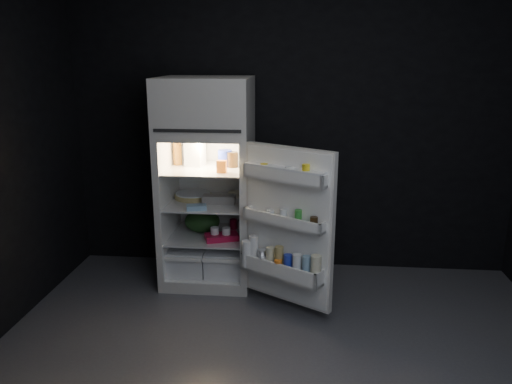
# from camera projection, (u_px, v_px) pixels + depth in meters

# --- Properties ---
(floor) EXTENTS (4.00, 3.40, 0.00)m
(floor) POSITION_uv_depth(u_px,v_px,m) (279.00, 368.00, 3.22)
(floor) COLOR #4F4F54
(floor) RESTS_ON ground
(wall_back) EXTENTS (4.00, 0.00, 2.70)m
(wall_back) POSITION_uv_depth(u_px,v_px,m) (290.00, 124.00, 4.49)
(wall_back) COLOR black
(wall_back) RESTS_ON ground
(wall_front) EXTENTS (4.00, 0.00, 2.70)m
(wall_front) POSITION_uv_depth(u_px,v_px,m) (253.00, 307.00, 1.23)
(wall_front) COLOR black
(wall_front) RESTS_ON ground
(refrigerator) EXTENTS (0.76, 0.71, 1.78)m
(refrigerator) POSITION_uv_depth(u_px,v_px,m) (208.00, 175.00, 4.30)
(refrigerator) COLOR silver
(refrigerator) RESTS_ON ground
(fridge_door) EXTENTS (0.72, 0.53, 1.22)m
(fridge_door) POSITION_uv_depth(u_px,v_px,m) (286.00, 230.00, 3.76)
(fridge_door) COLOR silver
(fridge_door) RESTS_ON ground
(milk_jug) EXTENTS (0.17, 0.17, 0.24)m
(milk_jug) POSITION_uv_depth(u_px,v_px,m) (195.00, 152.00, 4.29)
(milk_jug) COLOR white
(milk_jug) RESTS_ON refrigerator
(mayo_jar) EXTENTS (0.13, 0.13, 0.14)m
(mayo_jar) POSITION_uv_depth(u_px,v_px,m) (225.00, 158.00, 4.29)
(mayo_jar) COLOR #1F31AB
(mayo_jar) RESTS_ON refrigerator
(jam_jar) EXTENTS (0.10, 0.10, 0.13)m
(jam_jar) POSITION_uv_depth(u_px,v_px,m) (233.00, 160.00, 4.25)
(jam_jar) COLOR black
(jam_jar) RESTS_ON refrigerator
(amber_bottle) EXTENTS (0.10, 0.10, 0.22)m
(amber_bottle) POSITION_uv_depth(u_px,v_px,m) (177.00, 152.00, 4.34)
(amber_bottle) COLOR orange
(amber_bottle) RESTS_ON refrigerator
(small_carton) EXTENTS (0.08, 0.06, 0.10)m
(small_carton) POSITION_uv_depth(u_px,v_px,m) (222.00, 167.00, 4.05)
(small_carton) COLOR orange
(small_carton) RESTS_ON refrigerator
(egg_carton) EXTENTS (0.28, 0.11, 0.07)m
(egg_carton) POSITION_uv_depth(u_px,v_px,m) (219.00, 199.00, 4.26)
(egg_carton) COLOR gray
(egg_carton) RESTS_ON refrigerator
(pie) EXTENTS (0.39, 0.39, 0.04)m
(pie) POSITION_uv_depth(u_px,v_px,m) (193.00, 196.00, 4.42)
(pie) COLOR tan
(pie) RESTS_ON refrigerator
(flat_package) EXTENTS (0.18, 0.12, 0.04)m
(flat_package) POSITION_uv_depth(u_px,v_px,m) (197.00, 207.00, 4.09)
(flat_package) COLOR #7BA1BE
(flat_package) RESTS_ON refrigerator
(wrapped_pkg) EXTENTS (0.12, 0.11, 0.05)m
(wrapped_pkg) POSITION_uv_depth(u_px,v_px,m) (235.00, 194.00, 4.46)
(wrapped_pkg) COLOR beige
(wrapped_pkg) RESTS_ON refrigerator
(produce_bag) EXTENTS (0.39, 0.36, 0.20)m
(produce_bag) POSITION_uv_depth(u_px,v_px,m) (202.00, 221.00, 4.44)
(produce_bag) COLOR #193815
(produce_bag) RESTS_ON refrigerator
(yogurt_tray) EXTENTS (0.31, 0.24, 0.05)m
(yogurt_tray) POSITION_uv_depth(u_px,v_px,m) (222.00, 237.00, 4.26)
(yogurt_tray) COLOR #A60E32
(yogurt_tray) RESTS_ON refrigerator
(small_can_red) EXTENTS (0.08, 0.08, 0.09)m
(small_can_red) POSITION_uv_depth(u_px,v_px,m) (233.00, 224.00, 4.52)
(small_can_red) COLOR #A60E32
(small_can_red) RESTS_ON refrigerator
(small_can_silver) EXTENTS (0.09, 0.09, 0.09)m
(small_can_silver) POSITION_uv_depth(u_px,v_px,m) (241.00, 225.00, 4.51)
(small_can_silver) COLOR silver
(small_can_silver) RESTS_ON refrigerator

